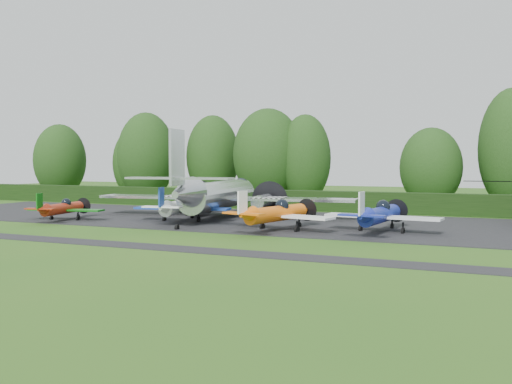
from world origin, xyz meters
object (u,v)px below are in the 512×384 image
at_px(transport_plane, 218,195).
at_px(light_plane_white, 180,207).
at_px(light_plane_orange, 277,213).
at_px(light_plane_blue, 380,215).
at_px(light_plane_red, 63,208).

relative_size(transport_plane, light_plane_white, 2.79).
xyz_separation_m(light_plane_white, light_plane_orange, (9.43, -2.58, 0.01)).
bearing_deg(light_plane_white, transport_plane, 79.06).
bearing_deg(light_plane_white, light_plane_blue, 8.17).
distance_m(light_plane_white, light_plane_blue, 16.31).
distance_m(transport_plane, light_plane_red, 12.84).
distance_m(transport_plane, light_plane_blue, 15.49).
distance_m(transport_plane, light_plane_orange, 10.17).
height_order(light_plane_white, light_plane_orange, light_plane_orange).
xyz_separation_m(transport_plane, light_plane_orange, (7.95, -6.29, -0.81)).
relative_size(light_plane_white, light_plane_orange, 1.00).
relative_size(light_plane_red, light_plane_orange, 0.82).
relative_size(light_plane_red, light_plane_white, 0.82).
bearing_deg(transport_plane, light_plane_red, -140.70).
relative_size(light_plane_white, light_plane_blue, 0.99).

